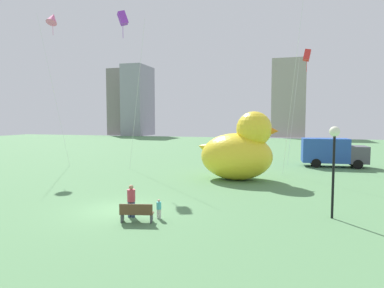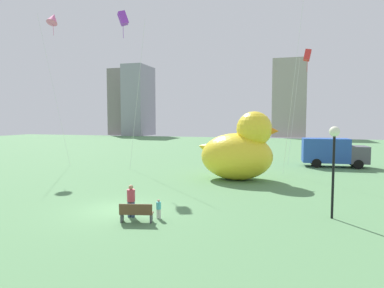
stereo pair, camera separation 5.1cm
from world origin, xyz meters
TOP-DOWN VIEW (x-y plane):
  - ground_plane at (0.00, 0.00)m, footprint 140.00×140.00m
  - park_bench at (1.78, -1.72)m, footprint 1.60×0.79m
  - person_adult at (1.16, -1.00)m, footprint 0.39×0.39m
  - person_child at (2.55, -0.85)m, footprint 0.23×0.23m
  - giant_inflatable_duck at (4.74, 10.62)m, footprint 6.51×4.17m
  - lamppost at (10.59, 1.56)m, footprint 0.49×0.49m
  - box_truck at (12.65, 20.38)m, footprint 6.22×2.66m
  - city_skyline at (-17.92, 77.20)m, footprint 55.65×16.12m
  - kite_purple at (-5.70, 11.49)m, footprint 2.48×2.35m
  - kite_pink at (-15.02, 14.05)m, footprint 2.46×2.62m
  - kite_red at (10.06, 21.56)m, footprint 2.11×2.42m

SIDE VIEW (x-z plane):
  - ground_plane at x=0.00m, z-range 0.00..0.00m
  - park_bench at x=1.78m, z-range 0.02..0.92m
  - person_child at x=2.55m, z-range 0.05..1.00m
  - person_adult at x=1.16m, z-range 0.08..1.68m
  - box_truck at x=12.65m, z-range 0.02..2.87m
  - giant_inflatable_duck at x=4.74m, z-range -0.40..4.99m
  - lamppost at x=10.59m, z-range 1.26..5.72m
  - city_skyline at x=-17.92m, z-range -0.14..20.08m
  - kite_red at x=10.06m, z-range 5.29..17.33m
  - kite_purple at x=-5.70m, z-range 6.37..20.61m
  - kite_pink at x=-15.02m, z-range 7.13..22.94m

